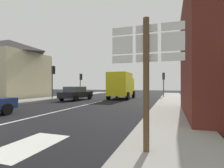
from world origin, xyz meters
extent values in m
plane|color=black|center=(0.00, 10.00, 0.00)|extent=(80.00, 80.00, 0.00)
cube|color=gray|center=(6.79, 8.00, 0.07)|extent=(2.63, 44.00, 0.14)
cube|color=gray|center=(-6.79, 8.00, 0.07)|extent=(2.63, 44.00, 0.14)
cube|color=silver|center=(0.00, 6.00, 0.01)|extent=(0.16, 12.00, 0.01)
cube|color=silver|center=(3.01, -1.00, 0.01)|extent=(1.20, 2.20, 0.01)
cube|color=beige|center=(-12.17, 11.54, 2.74)|extent=(7.31, 6.92, 5.47)
pyramid|color=#383333|center=(-12.17, 11.54, 6.34)|extent=(7.67, 7.27, 1.73)
cube|color=beige|center=(-12.17, 15.60, 0.35)|extent=(4.39, 1.20, 0.70)
cylinder|color=black|center=(-1.82, 2.43, 0.32)|extent=(0.22, 0.64, 0.64)
cube|color=black|center=(-3.07, 12.00, 0.62)|extent=(2.07, 4.32, 0.60)
cube|color=#47515B|center=(-3.09, 11.75, 1.19)|extent=(1.71, 2.22, 0.55)
cylinder|color=black|center=(-3.84, 13.41, 0.32)|extent=(0.27, 0.66, 0.64)
cylinder|color=black|center=(-2.09, 13.28, 0.32)|extent=(0.27, 0.66, 0.64)
cylinder|color=black|center=(-4.05, 10.72, 0.32)|extent=(0.27, 0.66, 0.64)
cylinder|color=black|center=(-2.30, 10.58, 0.32)|extent=(0.27, 0.66, 0.64)
cube|color=yellow|center=(1.13, 14.62, 1.75)|extent=(2.25, 3.73, 2.60)
cube|color=yellow|center=(1.09, 17.12, 1.45)|extent=(2.11, 1.33, 2.00)
cube|color=#47515B|center=(1.09, 17.17, 2.25)|extent=(1.76, 0.12, 0.70)
cylinder|color=black|center=(-0.01, 17.06, 0.45)|extent=(0.29, 0.90, 0.90)
cylinder|color=black|center=(2.19, 17.09, 0.45)|extent=(0.29, 0.90, 0.90)
cylinder|color=black|center=(0.04, 13.66, 0.45)|extent=(0.29, 0.90, 0.90)
cylinder|color=black|center=(2.24, 13.69, 0.45)|extent=(0.29, 0.90, 0.90)
cylinder|color=brown|center=(6.15, -0.78, 1.60)|extent=(0.14, 0.14, 3.20)
cube|color=white|center=(5.57, -0.73, 2.96)|extent=(0.50, 0.03, 0.18)
cube|color=black|center=(5.57, -0.71, 2.96)|extent=(0.43, 0.01, 0.13)
cube|color=white|center=(5.57, -0.73, 2.62)|extent=(0.50, 0.03, 0.42)
cube|color=black|center=(5.57, -0.71, 2.62)|extent=(0.43, 0.01, 0.32)
cube|color=white|center=(5.57, -0.73, 2.28)|extent=(0.50, 0.03, 0.18)
cube|color=black|center=(5.57, -0.71, 2.28)|extent=(0.43, 0.01, 0.13)
cube|color=white|center=(6.15, -0.73, 2.96)|extent=(0.50, 0.03, 0.18)
cube|color=black|center=(6.15, -0.71, 2.96)|extent=(0.43, 0.01, 0.13)
cube|color=white|center=(6.15, -0.73, 2.62)|extent=(0.50, 0.03, 0.42)
cube|color=black|center=(6.15, -0.71, 2.62)|extent=(0.43, 0.01, 0.32)
cube|color=white|center=(6.15, -0.73, 2.28)|extent=(0.50, 0.03, 0.18)
cube|color=black|center=(6.15, -0.71, 2.28)|extent=(0.43, 0.01, 0.13)
cube|color=white|center=(6.73, -0.73, 2.96)|extent=(0.50, 0.03, 0.18)
cube|color=black|center=(6.73, -0.71, 2.96)|extent=(0.43, 0.01, 0.13)
cube|color=white|center=(6.73, -0.73, 2.62)|extent=(0.50, 0.03, 0.42)
cube|color=black|center=(6.73, -0.71, 2.62)|extent=(0.43, 0.01, 0.32)
cube|color=white|center=(6.73, -0.73, 2.28)|extent=(0.50, 0.03, 0.18)
cube|color=black|center=(6.73, -0.71, 2.28)|extent=(0.43, 0.01, 0.13)
cylinder|color=#47474C|center=(-5.77, 11.45, 1.88)|extent=(0.12, 0.12, 3.75)
cube|color=black|center=(-5.77, 11.65, 3.30)|extent=(0.30, 0.28, 0.90)
sphere|color=#360303|center=(-5.77, 11.79, 3.57)|extent=(0.18, 0.18, 0.18)
sphere|color=orange|center=(-5.77, 11.79, 3.29)|extent=(0.18, 0.18, 0.18)
sphere|color=black|center=(-5.77, 11.79, 3.01)|extent=(0.18, 0.18, 0.18)
cylinder|color=#47474C|center=(5.77, 18.72, 1.62)|extent=(0.12, 0.12, 3.24)
cube|color=black|center=(5.77, 18.92, 2.79)|extent=(0.30, 0.28, 0.90)
sphere|color=#360303|center=(5.77, 19.06, 3.06)|extent=(0.18, 0.18, 0.18)
sphere|color=orange|center=(5.77, 19.06, 2.78)|extent=(0.18, 0.18, 0.18)
sphere|color=black|center=(5.77, 19.06, 2.50)|extent=(0.18, 0.18, 0.18)
cylinder|color=#47474C|center=(-5.77, 17.77, 1.64)|extent=(0.12, 0.12, 3.27)
cube|color=black|center=(-5.77, 17.97, 2.82)|extent=(0.30, 0.28, 0.90)
sphere|color=#360303|center=(-5.77, 18.11, 3.09)|extent=(0.18, 0.18, 0.18)
sphere|color=orange|center=(-5.77, 18.11, 2.81)|extent=(0.18, 0.18, 0.18)
sphere|color=black|center=(-5.77, 18.11, 2.53)|extent=(0.18, 0.18, 0.18)
camera|label=1|loc=(6.69, -4.84, 1.66)|focal=28.20mm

